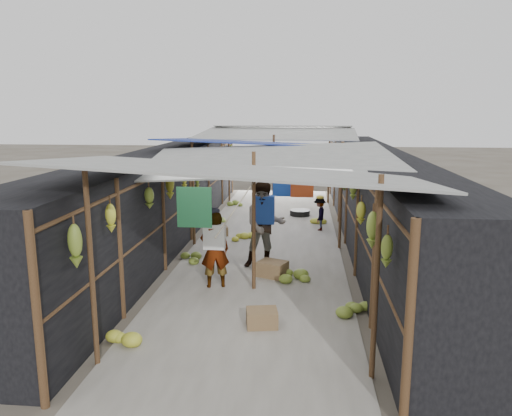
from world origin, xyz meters
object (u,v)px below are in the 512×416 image
(crate_near, at_px, (272,269))
(shopper_blue, at_px, (265,225))
(vendor_elderly, at_px, (215,250))
(black_basin, at_px, (300,213))
(vendor_seated, at_px, (320,214))

(crate_near, relative_size, shopper_blue, 0.29)
(vendor_elderly, height_order, shopper_blue, shopper_blue)
(crate_near, height_order, vendor_elderly, vendor_elderly)
(black_basin, xyz_separation_m, vendor_elderly, (-1.55, -6.66, 0.65))
(vendor_elderly, bearing_deg, shopper_blue, -138.08)
(black_basin, distance_m, shopper_blue, 5.41)
(vendor_elderly, distance_m, shopper_blue, 1.61)
(crate_near, bearing_deg, vendor_elderly, -122.35)
(black_basin, distance_m, vendor_seated, 2.03)
(crate_near, xyz_separation_m, shopper_blue, (-0.21, 0.66, 0.76))
(vendor_elderly, relative_size, vendor_seated, 1.58)
(black_basin, relative_size, shopper_blue, 0.34)
(shopper_blue, bearing_deg, vendor_seated, 56.06)
(vendor_seated, bearing_deg, vendor_elderly, -17.13)
(vendor_elderly, bearing_deg, black_basin, -119.49)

